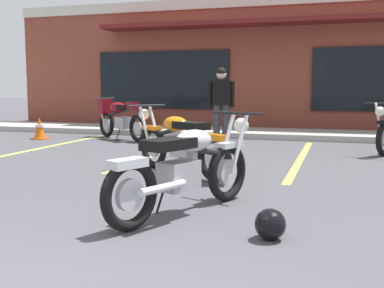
# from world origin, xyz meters

# --- Properties ---
(ground_plane) EXTENTS (80.00, 80.00, 0.00)m
(ground_plane) POSITION_xyz_m (0.00, 3.39, 0.00)
(ground_plane) COLOR #47474C
(sidewalk_kerb) EXTENTS (22.00, 1.80, 0.14)m
(sidewalk_kerb) POSITION_xyz_m (0.00, 10.40, 0.07)
(sidewalk_kerb) COLOR #A8A59E
(sidewalk_kerb) RESTS_ON ground_plane
(brick_storefront_building) EXTENTS (16.04, 6.08, 3.77)m
(brick_storefront_building) POSITION_xyz_m (0.00, 14.43, 1.89)
(brick_storefront_building) COLOR brown
(brick_storefront_building) RESTS_ON ground_plane
(painted_stall_lines) EXTENTS (7.90, 4.80, 0.01)m
(painted_stall_lines) POSITION_xyz_m (-0.00, 6.80, 0.00)
(painted_stall_lines) COLOR #DBCC4C
(painted_stall_lines) RESTS_ON ground_plane
(motorcycle_foreground_classic) EXTENTS (1.11, 1.99, 0.98)m
(motorcycle_foreground_classic) POSITION_xyz_m (0.50, 2.70, 0.46)
(motorcycle_foreground_classic) COLOR black
(motorcycle_foreground_classic) RESTS_ON ground_plane
(motorcycle_silver_naked) EXTENTS (1.83, 1.41, 0.98)m
(motorcycle_silver_naked) POSITION_xyz_m (-3.12, 8.66, 0.53)
(motorcycle_silver_naked) COLOR black
(motorcycle_silver_naked) RESTS_ON ground_plane
(motorcycle_blue_standard) EXTENTS (1.82, 1.43, 0.98)m
(motorcycle_blue_standard) POSITION_xyz_m (-0.23, 4.71, 0.46)
(motorcycle_blue_standard) COLOR black
(motorcycle_blue_standard) RESTS_ON ground_plane
(person_in_shorts_foreground) EXTENTS (0.61, 0.33, 1.68)m
(person_in_shorts_foreground) POSITION_xyz_m (-0.64, 8.77, 0.95)
(person_in_shorts_foreground) COLOR black
(person_in_shorts_foreground) RESTS_ON ground_plane
(helmet_on_pavement) EXTENTS (0.26, 0.26, 0.26)m
(helmet_on_pavement) POSITION_xyz_m (1.41, 2.14, 0.13)
(helmet_on_pavement) COLOR black
(helmet_on_pavement) RESTS_ON ground_plane
(traffic_cone) EXTENTS (0.34, 0.34, 0.53)m
(traffic_cone) POSITION_xyz_m (-4.93, 8.08, 0.26)
(traffic_cone) COLOR orange
(traffic_cone) RESTS_ON ground_plane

